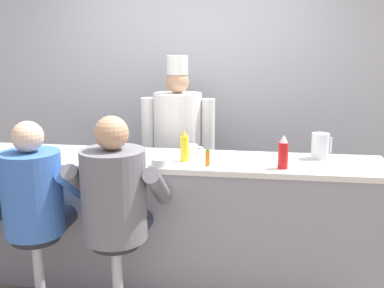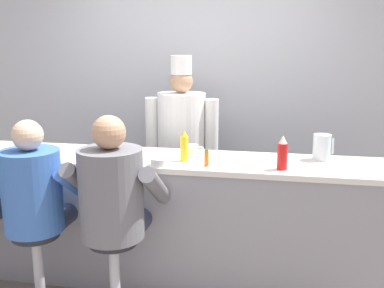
% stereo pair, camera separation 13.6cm
% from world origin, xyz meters
% --- Properties ---
extents(wall_back, '(10.00, 0.06, 2.70)m').
position_xyz_m(wall_back, '(0.00, 1.57, 1.35)').
color(wall_back, '#B2B7BC').
rests_on(wall_back, ground_plane).
extents(diner_counter, '(3.20, 0.61, 0.99)m').
position_xyz_m(diner_counter, '(0.00, 0.30, 0.50)').
color(diner_counter, gray).
rests_on(diner_counter, ground_plane).
extents(ketchup_bottle_red, '(0.07, 0.07, 0.24)m').
position_xyz_m(ketchup_bottle_red, '(0.83, 0.14, 1.10)').
color(ketchup_bottle_red, red).
rests_on(ketchup_bottle_red, diner_counter).
extents(mustard_bottle_yellow, '(0.06, 0.06, 0.23)m').
position_xyz_m(mustard_bottle_yellow, '(0.13, 0.24, 1.10)').
color(mustard_bottle_yellow, yellow).
rests_on(mustard_bottle_yellow, diner_counter).
extents(hot_sauce_bottle_orange, '(0.03, 0.03, 0.12)m').
position_xyz_m(hot_sauce_bottle_orange, '(0.31, 0.12, 1.05)').
color(hot_sauce_bottle_orange, orange).
rests_on(hot_sauce_bottle_orange, diner_counter).
extents(water_pitcher_clear, '(0.15, 0.13, 0.19)m').
position_xyz_m(water_pitcher_clear, '(1.12, 0.46, 1.09)').
color(water_pitcher_clear, silver).
rests_on(water_pitcher_clear, diner_counter).
extents(breakfast_plate, '(0.25, 0.25, 0.05)m').
position_xyz_m(breakfast_plate, '(-0.47, 0.25, 1.01)').
color(breakfast_plate, white).
rests_on(breakfast_plate, diner_counter).
extents(cereal_bowl, '(0.13, 0.13, 0.06)m').
position_xyz_m(cereal_bowl, '(-0.01, 0.08, 1.02)').
color(cereal_bowl, white).
rests_on(cereal_bowl, diner_counter).
extents(coffee_mug_white, '(0.14, 0.09, 0.09)m').
position_xyz_m(coffee_mug_white, '(0.17, 0.37, 1.04)').
color(coffee_mug_white, white).
rests_on(coffee_mug_white, diner_counter).
extents(diner_seated_blue, '(0.59, 0.59, 1.36)m').
position_xyz_m(diner_seated_blue, '(-0.79, -0.26, 0.84)').
color(diner_seated_blue, '#B2B5BA').
rests_on(diner_seated_blue, ground_plane).
extents(diner_seated_grey, '(0.63, 0.62, 1.40)m').
position_xyz_m(diner_seated_grey, '(-0.24, -0.26, 0.86)').
color(diner_seated_grey, '#B2B5BA').
rests_on(diner_seated_grey, ground_plane).
extents(cook_in_whites_near, '(0.67, 0.43, 1.73)m').
position_xyz_m(cook_in_whites_near, '(-0.06, 1.04, 0.95)').
color(cook_in_whites_near, '#232328').
rests_on(cook_in_whites_near, ground_plane).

